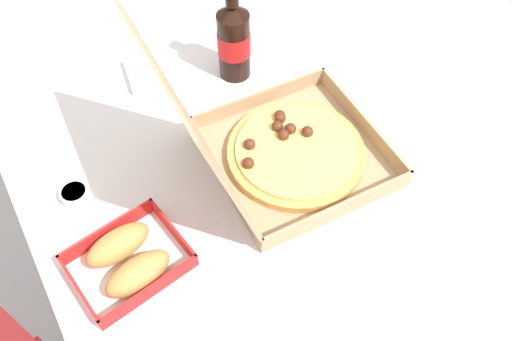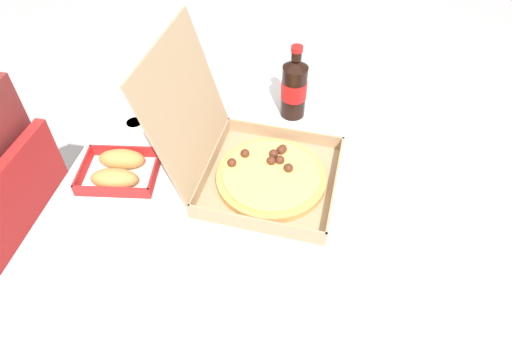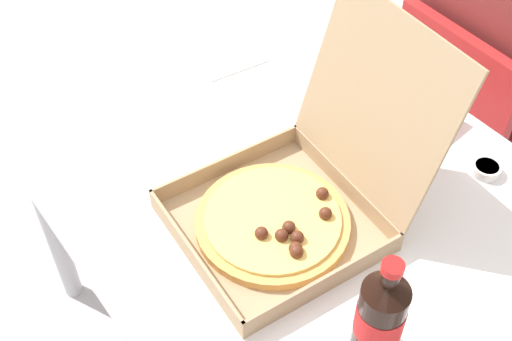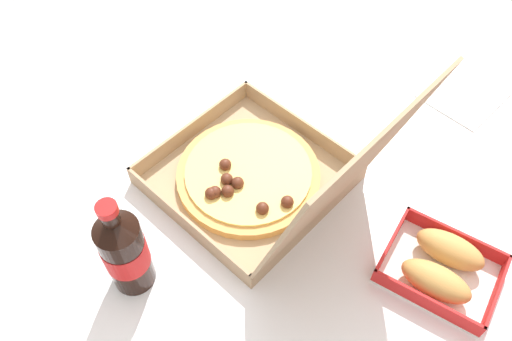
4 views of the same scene
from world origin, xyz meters
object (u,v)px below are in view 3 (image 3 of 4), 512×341
object	(u,v)px
paper_menu	(218,47)
dipping_sauce_cup	(486,169)
pizza_box_open	(292,202)
chair	(466,128)
bread_side_box	(405,117)
cola_bottle	(380,316)
diner_person	(501,59)
napkin_pile	(493,330)

from	to	relation	value
paper_menu	dipping_sauce_cup	xyz separation A→B (m)	(0.65, 0.19, 0.01)
pizza_box_open	paper_menu	world-z (taller)	pizza_box_open
dipping_sauce_cup	paper_menu	bearing A→B (deg)	-163.60
chair	pizza_box_open	xyz separation A→B (m)	(0.13, -0.72, 0.33)
chair	bread_side_box	distance (m)	0.49
chair	cola_bottle	bearing A→B (deg)	-62.28
cola_bottle	bread_side_box	bearing A→B (deg)	129.66
chair	cola_bottle	xyz separation A→B (m)	(0.41, -0.78, 0.37)
bread_side_box	paper_menu	distance (m)	0.48
bread_side_box	diner_person	bearing A→B (deg)	99.67
dipping_sauce_cup	chair	bearing A→B (deg)	127.78
pizza_box_open	bread_side_box	size ratio (longest dim) A/B	2.12
napkin_pile	bread_side_box	bearing A→B (deg)	151.38
pizza_box_open	paper_menu	xyz separation A→B (m)	(-0.51, 0.19, -0.05)
chair	napkin_pile	size ratio (longest dim) A/B	7.55
paper_menu	chair	bearing A→B (deg)	60.92
diner_person	napkin_pile	size ratio (longest dim) A/B	10.46
cola_bottle	paper_menu	size ratio (longest dim) A/B	1.07
bread_side_box	dipping_sauce_cup	world-z (taller)	bread_side_box
chair	bread_side_box	bearing A→B (deg)	-78.62
pizza_box_open	cola_bottle	size ratio (longest dim) A/B	1.97
paper_menu	dipping_sauce_cup	bearing A→B (deg)	22.50
bread_side_box	dipping_sauce_cup	xyz separation A→B (m)	(0.19, 0.03, -0.01)
diner_person	pizza_box_open	size ratio (longest dim) A/B	2.61
cola_bottle	pizza_box_open	bearing A→B (deg)	168.07
pizza_box_open	cola_bottle	bearing A→B (deg)	-11.93
bread_side_box	napkin_pile	distance (m)	0.49
cola_bottle	chair	bearing A→B (deg)	117.72
cola_bottle	paper_menu	xyz separation A→B (m)	(-0.79, 0.25, -0.09)
dipping_sauce_cup	bread_side_box	bearing A→B (deg)	-170.23
bread_side_box	paper_menu	size ratio (longest dim) A/B	0.99
cola_bottle	napkin_pile	distance (m)	0.21
pizza_box_open	bread_side_box	bearing A→B (deg)	99.30
bread_side_box	napkin_pile	world-z (taller)	bread_side_box
cola_bottle	napkin_pile	size ratio (longest dim) A/B	2.04
napkin_pile	pizza_box_open	bearing A→B (deg)	-163.49
cola_bottle	dipping_sauce_cup	xyz separation A→B (m)	(-0.14, 0.44, -0.08)
chair	paper_menu	distance (m)	0.71
diner_person	bread_side_box	size ratio (longest dim) A/B	5.54
pizza_box_open	napkin_pile	distance (m)	0.39
chair	bread_side_box	size ratio (longest dim) A/B	4.00
paper_menu	dipping_sauce_cup	distance (m)	0.67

